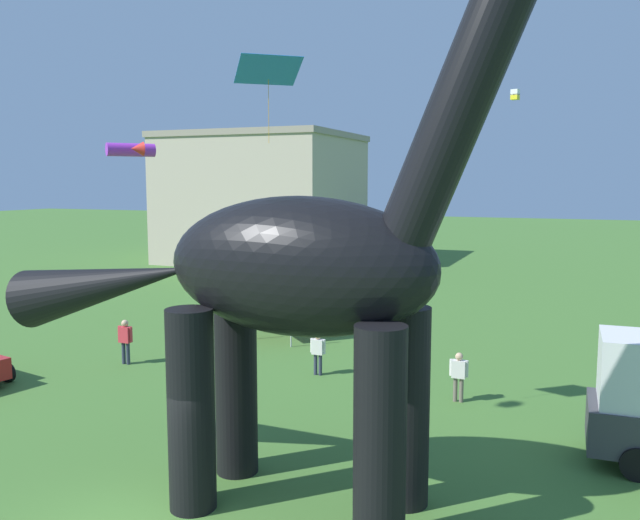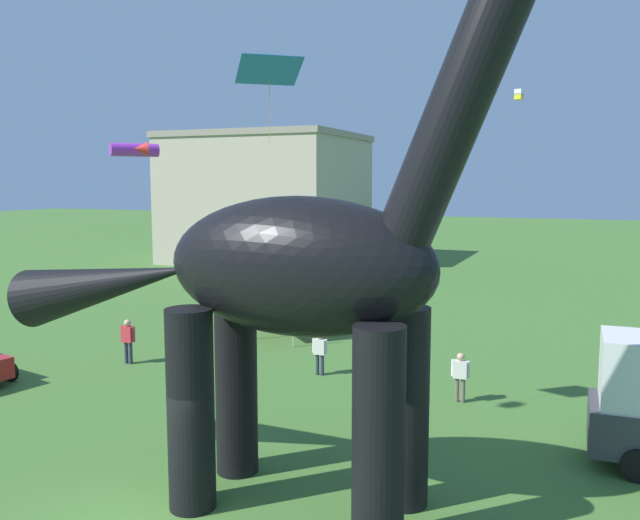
# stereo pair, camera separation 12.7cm
# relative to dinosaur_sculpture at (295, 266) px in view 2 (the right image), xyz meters

# --- Properties ---
(dinosaur_sculpture) EXTENTS (13.64, 2.89, 14.26)m
(dinosaur_sculpture) POSITION_rel_dinosaur_sculpture_xyz_m (0.00, 0.00, 0.00)
(dinosaur_sculpture) COLOR black
(dinosaur_sculpture) RESTS_ON ground_plane
(person_watching_child) EXTENTS (0.58, 0.25, 1.54)m
(person_watching_child) POSITION_rel_dinosaur_sculpture_xyz_m (-3.20, 8.93, -4.22)
(person_watching_child) COLOR #2D3347
(person_watching_child) RESTS_ON ground_plane
(person_vendor_side) EXTENTS (0.59, 0.26, 1.58)m
(person_vendor_side) POSITION_rel_dinosaur_sculpture_xyz_m (1.98, 7.95, -4.20)
(person_vendor_side) COLOR #6B6056
(person_vendor_side) RESTS_ON ground_plane
(person_near_flyer) EXTENTS (0.64, 0.28, 1.71)m
(person_near_flyer) POSITION_rel_dinosaur_sculpture_xyz_m (-10.48, 7.47, -4.12)
(person_near_flyer) COLOR #2D3347
(person_near_flyer) RESTS_ON ground_plane
(festival_canopy_tent) EXTENTS (3.15, 3.15, 3.00)m
(festival_canopy_tent) POSITION_rel_dinosaur_sculpture_xyz_m (-7.12, 13.55, -2.61)
(festival_canopy_tent) COLOR #B2B2B7
(festival_canopy_tent) RESTS_ON ground_plane
(kite_far_left) EXTENTS (1.91, 1.85, 2.12)m
(kite_far_left) POSITION_rel_dinosaur_sculpture_xyz_m (-2.19, 3.18, 4.54)
(kite_far_left) COLOR #287AE5
(kite_near_low) EXTENTS (0.44, 0.44, 0.51)m
(kite_near_low) POSITION_rel_dinosaur_sculpture_xyz_m (1.83, 22.75, 6.07)
(kite_near_low) COLOR white
(kite_near_high) EXTENTS (2.52, 2.44, 0.71)m
(kite_near_high) POSITION_rel_dinosaur_sculpture_xyz_m (-16.06, 15.38, 3.33)
(kite_near_high) COLOR purple
(background_building_block) EXTENTS (15.10, 13.28, 10.96)m
(background_building_block) POSITION_rel_dinosaur_sculpture_xyz_m (-20.75, 38.96, 0.33)
(background_building_block) COLOR #B7A893
(background_building_block) RESTS_ON ground_plane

